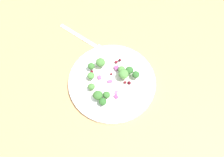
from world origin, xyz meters
TOP-DOWN VIEW (x-y plane):
  - ground_plane at (0.00, 0.00)cm, footprint 180.00×180.00cm
  - plate at (0.92, -1.88)cm, footprint 25.22×25.22cm
  - dressing_pool at (0.92, -1.88)cm, footprint 14.63×14.63cm
  - broccoli_floret_0 at (-3.45, 0.93)cm, footprint 1.98×1.98cm
  - broccoli_floret_1 at (2.78, -5.28)cm, footprint 2.13×2.13cm
  - broccoli_floret_2 at (0.94, -5.25)cm, footprint 2.90×2.90cm
  - broccoli_floret_3 at (1.86, -7.33)cm, footprint 2.30×2.30cm
  - broccoli_floret_4 at (-5.12, 2.47)cm, footprint 2.12×2.12cm
  - broccoli_floret_5 at (-0.33, -8.64)cm, footprint 2.10×2.10cm
  - broccoli_floret_6 at (0.21, 4.33)cm, footprint 1.97×1.97cm
  - broccoli_floret_7 at (6.34, 2.83)cm, footprint 2.06×2.06cm
  - broccoli_floret_8 at (-3.19, 3.28)cm, footprint 2.66×2.66cm
  - broccoli_floret_9 at (3.28, 3.67)cm, footprint 2.09×2.09cm
  - broccoli_floret_10 at (6.52, 0.22)cm, footprint 2.74×2.74cm
  - cranberry_0 at (-1.28, -6.35)cm, footprint 0.99×0.99cm
  - cranberry_1 at (6.61, -5.93)cm, footprint 0.86×0.86cm
  - cranberry_2 at (-0.86, -5.23)cm, footprint 0.80×0.80cm
  - cranberry_3 at (6.32, -4.72)cm, footprint 0.91×0.91cm
  - cranberry_4 at (-4.62, 2.01)cm, footprint 0.76×0.76cm
  - cranberry_5 at (2.88, -2.23)cm, footprint 0.70×0.70cm
  - cranberry_6 at (5.09, 3.02)cm, footprint 0.81×0.81cm
  - onion_bit_0 at (-3.03, -1.98)cm, footprint 1.47×1.37cm
  - onion_bit_1 at (4.28, -4.24)cm, footprint 1.50×1.49cm
  - onion_bit_2 at (2.77, 1.40)cm, footprint 1.31×1.09cm
  - onion_bit_3 at (0.68, -1.14)cm, footprint 0.87×1.40cm
  - onion_bit_4 at (-4.28, -1.54)cm, footprint 1.38×1.25cm
  - fork at (17.92, 2.15)cm, footprint 15.76×12.88cm

SIDE VIEW (x-z plane):
  - ground_plane at x=0.00cm, z-range -2.00..0.00cm
  - fork at x=17.92cm, z-range 0.00..0.50cm
  - plate at x=0.92cm, z-range 0.01..1.71cm
  - dressing_pool at x=0.92cm, z-range 1.20..1.40cm
  - onion_bit_0 at x=-3.03cm, z-range 1.25..1.68cm
  - onion_bit_4 at x=-4.28cm, z-range 1.28..1.80cm
  - onion_bit_2 at x=2.77cm, z-range 1.40..1.90cm
  - cranberry_5 at x=2.88cm, z-range 1.31..2.02cm
  - cranberry_0 at x=-1.28cm, z-range 1.21..2.21cm
  - onion_bit_3 at x=0.68cm, z-range 1.58..1.91cm
  - cranberry_2 at x=-0.86cm, z-range 1.42..2.23cm
  - cranberry_3 at x=6.32cm, z-range 1.42..2.33cm
  - onion_bit_1 at x=4.28cm, z-range 1.61..2.16cm
  - cranberry_6 at x=5.09cm, z-range 1.49..2.31cm
  - cranberry_1 at x=6.61cm, z-range 1.60..2.46cm
  - cranberry_4 at x=-4.62cm, z-range 1.67..2.43cm
  - broccoli_floret_0 at x=-3.45cm, z-range 1.52..3.52cm
  - broccoli_floret_4 at x=-5.12cm, z-range 1.58..3.73cm
  - broccoli_floret_6 at x=0.21cm, z-range 1.72..3.71cm
  - broccoli_floret_7 at x=6.34cm, z-range 1.86..3.95cm
  - broccoli_floret_9 at x=3.28cm, z-range 1.87..3.98cm
  - broccoli_floret_1 at x=2.78cm, z-range 1.85..4.01cm
  - broccoli_floret_8 at x=-3.19cm, z-range 1.80..4.50cm
  - broccoli_floret_3 at x=1.86cm, z-range 2.01..4.34cm
  - broccoli_floret_5 at x=-0.33cm, z-range 2.16..4.28cm
  - broccoli_floret_10 at x=6.52cm, z-range 2.02..4.80cm
  - broccoli_floret_2 at x=0.94cm, z-range 2.10..5.03cm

